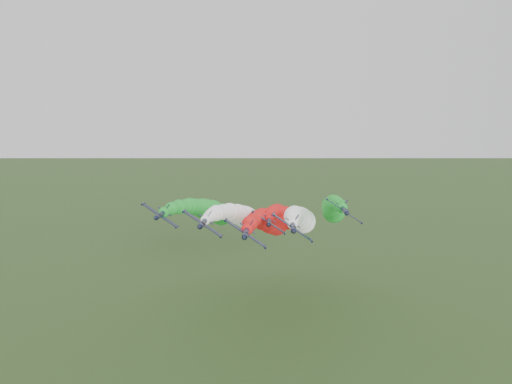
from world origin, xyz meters
TOP-DOWN VIEW (x-y plane):
  - ground at (0.00, 0.00)m, footprint 3000.00×3000.00m
  - jet_lead at (4.16, 36.49)m, footprint 13.27×77.61m
  - jet_inner_left at (-4.85, 42.68)m, footprint 13.06×77.39m
  - jet_inner_right at (13.23, 41.98)m, footprint 13.69×78.03m
  - jet_outer_left at (-15.84, 52.50)m, footprint 13.62×77.96m
  - jet_outer_right at (24.43, 52.05)m, footprint 13.73×78.07m
  - jet_trail at (8.15, 60.52)m, footprint 13.70×78.04m

SIDE VIEW (x-z plane):
  - ground at x=0.00m, z-range 0.00..0.00m
  - jet_trail at x=8.15m, z-range 18.53..36.78m
  - jet_lead at x=4.16m, z-range 21.16..38.98m
  - jet_inner_right at x=13.23m, z-range 20.98..39.22m
  - jet_outer_left at x=-15.84m, z-range 21.50..39.66m
  - jet_inner_left at x=-4.85m, z-range 21.86..39.46m
  - jet_outer_right at x=24.43m, z-range 22.80..41.08m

